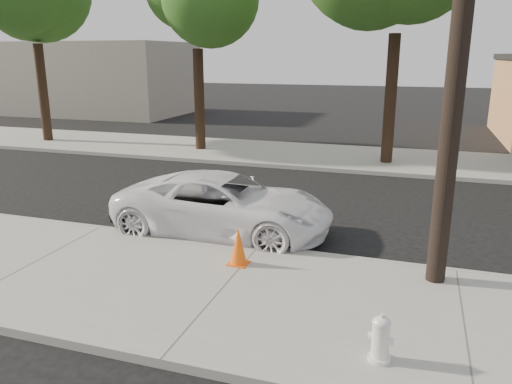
% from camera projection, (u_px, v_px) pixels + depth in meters
% --- Properties ---
extents(ground, '(120.00, 120.00, 0.00)m').
position_uv_depth(ground, '(284.00, 222.00, 12.77)').
color(ground, black).
rests_on(ground, ground).
extents(near_sidewalk, '(90.00, 4.40, 0.15)m').
position_uv_depth(near_sidewalk, '(221.00, 293.00, 8.81)').
color(near_sidewalk, gray).
rests_on(near_sidewalk, ground).
extents(far_sidewalk, '(90.00, 5.00, 0.15)m').
position_uv_depth(far_sidewalk, '(337.00, 157.00, 20.54)').
color(far_sidewalk, gray).
rests_on(far_sidewalk, ground).
extents(curb_near, '(90.00, 0.12, 0.16)m').
position_uv_depth(curb_near, '(259.00, 249.00, 10.83)').
color(curb_near, '#9E9B93').
rests_on(curb_near, ground).
extents(building_far, '(14.00, 8.00, 5.00)m').
position_uv_depth(building_far, '(91.00, 78.00, 36.42)').
color(building_far, gray).
rests_on(building_far, ground).
extents(utility_pole, '(1.40, 0.34, 9.00)m').
position_uv_depth(utility_pole, '(462.00, 19.00, 7.97)').
color(utility_pole, black).
rests_on(utility_pole, near_sidewalk).
extents(tree_a, '(4.65, 4.50, 9.00)m').
position_uv_depth(tree_a, '(34.00, 0.00, 22.36)').
color(tree_a, black).
rests_on(tree_a, far_sidewalk).
extents(tree_b, '(4.34, 4.20, 8.45)m').
position_uv_depth(tree_b, '(199.00, 4.00, 20.26)').
color(tree_b, black).
rests_on(tree_b, far_sidewalk).
extents(police_cruiser, '(5.18, 2.40, 1.44)m').
position_uv_depth(police_cruiser, '(224.00, 205.00, 11.82)').
color(police_cruiser, white).
rests_on(police_cruiser, ground).
extents(fire_hydrant, '(0.35, 0.31, 0.65)m').
position_uv_depth(fire_hydrant, '(380.00, 339.00, 6.69)').
color(fire_hydrant, white).
rests_on(fire_hydrant, near_sidewalk).
extents(traffic_cone, '(0.41, 0.41, 0.75)m').
position_uv_depth(traffic_cone, '(238.00, 247.00, 9.78)').
color(traffic_cone, '#FF5C0D').
rests_on(traffic_cone, near_sidewalk).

